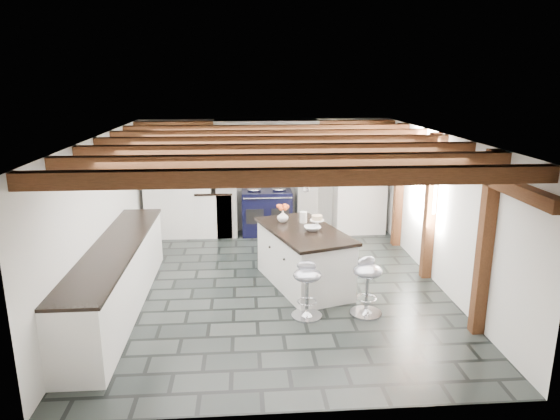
{
  "coord_description": "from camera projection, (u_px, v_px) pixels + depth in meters",
  "views": [
    {
      "loc": [
        -0.45,
        -7.07,
        3.09
      ],
      "look_at": [
        0.1,
        0.4,
        1.1
      ],
      "focal_mm": 32.0,
      "sensor_mm": 36.0,
      "label": 1
    }
  ],
  "objects": [
    {
      "name": "room_shell",
      "position": [
        235.0,
        198.0,
        8.69
      ],
      "size": [
        6.0,
        6.03,
        6.0
      ],
      "color": "silver",
      "rests_on": "ground"
    },
    {
      "name": "bar_stool_near",
      "position": [
        367.0,
        280.0,
        6.62
      ],
      "size": [
        0.51,
        0.51,
        0.8
      ],
      "rotation": [
        0.0,
        0.0,
        0.38
      ],
      "color": "silver",
      "rests_on": "ground"
    },
    {
      "name": "bar_stool_far",
      "position": [
        307.0,
        284.0,
        6.55
      ],
      "size": [
        0.44,
        0.44,
        0.76
      ],
      "rotation": [
        0.0,
        0.0,
        -0.21
      ],
      "color": "silver",
      "rests_on": "ground"
    },
    {
      "name": "kitchen_island",
      "position": [
        303.0,
        257.0,
        7.59
      ],
      "size": [
        1.45,
        2.01,
        1.19
      ],
      "rotation": [
        0.0,
        0.0,
        0.31
      ],
      "color": "white",
      "rests_on": "ground"
    },
    {
      "name": "range_cooker",
      "position": [
        267.0,
        212.0,
        10.1
      ],
      "size": [
        1.0,
        0.63,
        0.99
      ],
      "color": "black",
      "rests_on": "ground"
    },
    {
      "name": "ground",
      "position": [
        275.0,
        286.0,
        7.64
      ],
      "size": [
        6.0,
        6.0,
        0.0
      ],
      "primitive_type": "plane",
      "color": "black",
      "rests_on": "ground"
    }
  ]
}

